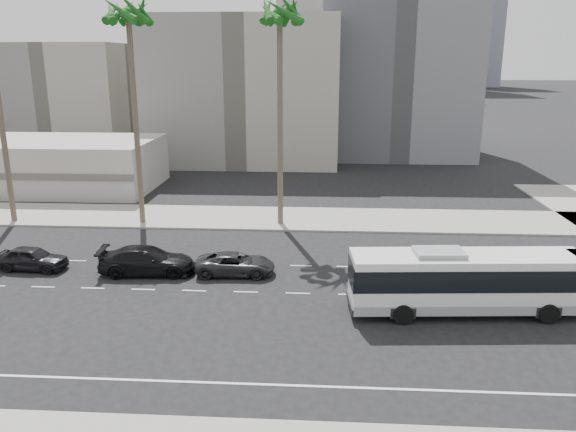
# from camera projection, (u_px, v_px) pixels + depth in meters

# --- Properties ---
(ground) EXTENTS (700.00, 700.00, 0.00)m
(ground) POSITION_uv_depth(u_px,v_px,m) (350.00, 295.00, 32.21)
(ground) COLOR black
(ground) RESTS_ON ground
(sidewalk_north) EXTENTS (120.00, 7.00, 0.15)m
(sidewalk_north) POSITION_uv_depth(u_px,v_px,m) (342.00, 219.00, 47.09)
(sidewalk_north) COLOR gray
(sidewalk_north) RESTS_ON ground
(commercial_low) EXTENTS (22.00, 12.16, 5.00)m
(commercial_low) POSITION_uv_depth(u_px,v_px,m) (48.00, 164.00, 58.34)
(commercial_low) COLOR #A9A49B
(commercial_low) RESTS_ON ground
(midrise_beige_west) EXTENTS (24.00, 18.00, 18.00)m
(midrise_beige_west) POSITION_uv_depth(u_px,v_px,m) (245.00, 90.00, 73.80)
(midrise_beige_west) COLOR gray
(midrise_beige_west) RESTS_ON ground
(midrise_gray_center) EXTENTS (20.00, 20.00, 26.00)m
(midrise_gray_center) POSITION_uv_depth(u_px,v_px,m) (395.00, 58.00, 78.26)
(midrise_gray_center) COLOR #54555C
(midrise_gray_center) RESTS_ON ground
(midrise_beige_far) EXTENTS (18.00, 16.00, 15.00)m
(midrise_beige_far) POSITION_uv_depth(u_px,v_px,m) (69.00, 99.00, 80.57)
(midrise_beige_far) COLOR gray
(midrise_beige_far) RESTS_ON ground
(civic_tower) EXTENTS (42.00, 42.00, 129.00)m
(civic_tower) POSITION_uv_depth(u_px,v_px,m) (325.00, 1.00, 262.37)
(civic_tower) COLOR beige
(civic_tower) RESTS_ON ground
(highrise_right) EXTENTS (26.00, 26.00, 70.00)m
(highrise_right) POSITION_uv_depth(u_px,v_px,m) (435.00, 5.00, 241.34)
(highrise_right) COLOR slate
(highrise_right) RESTS_ON ground
(highrise_far) EXTENTS (22.00, 22.00, 60.00)m
(highrise_far) POSITION_uv_depth(u_px,v_px,m) (476.00, 22.00, 270.03)
(highrise_far) COLOR slate
(highrise_far) RESTS_ON ground
(city_bus) EXTENTS (12.28, 3.60, 3.48)m
(city_bus) POSITION_uv_depth(u_px,v_px,m) (467.00, 280.00, 29.49)
(city_bus) COLOR silver
(city_bus) RESTS_ON ground
(car_a) EXTENTS (2.46, 4.98, 1.36)m
(car_a) POSITION_uv_depth(u_px,v_px,m) (235.00, 264.00, 35.12)
(car_a) COLOR #282829
(car_a) RESTS_ON ground
(car_b) EXTENTS (2.80, 6.05, 1.71)m
(car_b) POSITION_uv_depth(u_px,v_px,m) (147.00, 260.00, 35.20)
(car_b) COLOR black
(car_b) RESTS_ON ground
(car_c) EXTENTS (2.10, 4.55, 1.51)m
(car_c) POSITION_uv_depth(u_px,v_px,m) (32.00, 258.00, 35.89)
(car_c) COLOR black
(car_c) RESTS_ON ground
(palm_near) EXTENTS (5.16, 5.16, 17.36)m
(palm_near) POSITION_uv_depth(u_px,v_px,m) (280.00, 20.00, 41.62)
(palm_near) COLOR brown
(palm_near) RESTS_ON ground
(palm_mid) EXTENTS (5.68, 5.68, 17.52)m
(palm_mid) POSITION_uv_depth(u_px,v_px,m) (128.00, 19.00, 41.98)
(palm_mid) COLOR brown
(palm_mid) RESTS_ON ground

